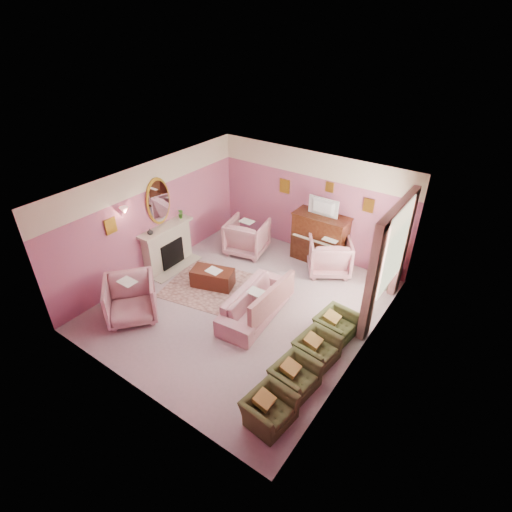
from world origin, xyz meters
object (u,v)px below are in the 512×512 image
Objects in this scene: television at (322,206)px; olive_chair_a at (269,406)px; sofa at (257,299)px; floral_armchair_left at (247,235)px; side_table at (382,273)px; floral_armchair_front at (130,297)px; olive_chair_d at (336,322)px; olive_chair_c at (317,346)px; piano at (320,239)px; coffee_table at (213,278)px; floral_armchair_right at (329,254)px; olive_chair_b at (295,373)px.

television is 5.23m from olive_chair_a.
sofa is (-0.06, -2.74, -1.17)m from television.
side_table is (3.59, 0.61, -0.18)m from floral_armchair_left.
sofa is at bearing 36.87° from floral_armchair_front.
olive_chair_d is 1.14× the size of side_table.
olive_chair_c is at bearing 17.21° from floral_armchair_front.
floral_armchair_left is at bearing -157.50° from piano.
side_table reaches higher than coffee_table.
floral_armchair_front is at bearing -123.20° from floral_armchair_right.
floral_armchair_left is (-1.81, -0.75, -0.12)m from piano.
olive_chair_d is (1.20, -2.06, -0.18)m from floral_armchair_right.
olive_chair_c is (3.20, -0.69, 0.12)m from coffee_table.
floral_armchair_left is 4.25m from olive_chair_c.
floral_armchair_right is at bearing 47.58° from coffee_table.
floral_armchair_right is (0.45, -0.33, -0.12)m from piano.
floral_armchair_left is at bearing 154.62° from olive_chair_d.
floral_armchair_left reaches higher than side_table.
olive_chair_a and olive_chair_b have the same top height.
sofa reaches higher than olive_chair_c.
television is 0.76× the size of floral_armchair_front.
floral_armchair_left is at bearing 130.17° from olive_chair_a.
floral_armchair_right is 4.68m from olive_chair_a.
coffee_table is 3.20m from olive_chair_d.
floral_armchair_right reaches higher than olive_chair_b.
olive_chair_b reaches higher than coffee_table.
olive_chair_a is (3.46, -4.10, -0.18)m from floral_armchair_left.
coffee_table is 3.27m from olive_chair_c.
piano is 0.58m from floral_armchair_right.
olive_chair_b is at bearing -72.10° from floral_armchair_right.
coffee_table is 2.98m from floral_armchair_right.
floral_armchair_front is 4.05m from olive_chair_c.
floral_armchair_right is 1.33× the size of olive_chair_c.
floral_armchair_front is at bearing -162.79° from olive_chair_c.
floral_armchair_right is at bearing 104.81° from olive_chair_a.
television reaches higher than coffee_table.
side_table is (0.13, 2.26, 0.01)m from olive_chair_d.
coffee_table is at bearing -121.54° from piano.
floral_armchair_right is (0.51, 2.46, 0.10)m from sofa.
side_table is at bearing 9.68° from floral_armchair_left.
olive_chair_c is at bearing 90.00° from olive_chair_b.
sofa is 1.75m from olive_chair_d.
olive_chair_b is (3.20, -1.51, 0.12)m from coffee_table.
floral_armchair_left is 3.65m from side_table.
floral_armchair_front is at bearing -96.26° from floral_armchair_left.
floral_armchair_front is 1.33× the size of olive_chair_d.
coffee_table is at bearing 167.78° from olive_chair_c.
coffee_table is at bearing 154.69° from olive_chair_b.
floral_armchair_left reaches higher than coffee_table.
television is at bearing 117.53° from olive_chair_c.
sofa reaches higher than side_table.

